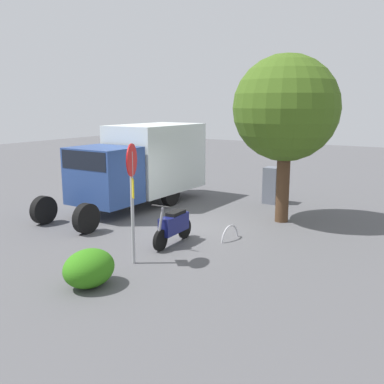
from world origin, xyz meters
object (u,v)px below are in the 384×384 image
at_px(street_tree, 286,109).
at_px(bike_rack_hoop, 230,239).
at_px(motorcycle, 174,225).
at_px(stop_sign, 132,185).
at_px(box_truck_near, 141,162).
at_px(utility_cabinet, 272,185).

distance_m(street_tree, bike_rack_hoop, 4.49).
height_order(motorcycle, stop_sign, stop_sign).
xyz_separation_m(box_truck_near, utility_cabinet, (-2.90, 4.02, -0.93)).
bearing_deg(box_truck_near, stop_sign, 37.50).
height_order(utility_cabinet, bike_rack_hoop, utility_cabinet).
bearing_deg(stop_sign, motorcycle, -178.65).
relative_size(box_truck_near, street_tree, 1.33).
bearing_deg(street_tree, box_truck_near, -83.89).
bearing_deg(motorcycle, box_truck_near, -133.69).
height_order(street_tree, bike_rack_hoop, street_tree).
bearing_deg(stop_sign, utility_cabinet, 177.54).
bearing_deg(utility_cabinet, stop_sign, -2.46).
distance_m(box_truck_near, utility_cabinet, 5.04).
xyz_separation_m(street_tree, bike_rack_hoop, (2.64, -0.53, -3.60)).
height_order(stop_sign, utility_cabinet, stop_sign).
relative_size(stop_sign, bike_rack_hoop, 3.39).
distance_m(motorcycle, bike_rack_hoop, 1.69).
bearing_deg(bike_rack_hoop, utility_cabinet, -171.32).
relative_size(street_tree, bike_rack_hoop, 6.21).
xyz_separation_m(motorcycle, stop_sign, (1.75, 0.04, 1.39)).
relative_size(street_tree, utility_cabinet, 3.80).
distance_m(motorcycle, utility_cabinet, 6.12).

